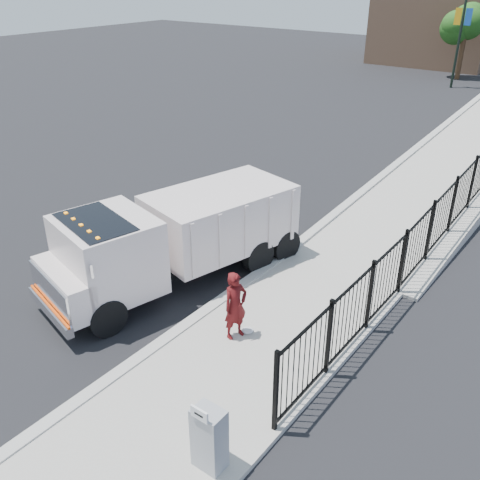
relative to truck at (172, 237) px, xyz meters
The scene contains 12 objects.
ground 2.41m from the truck, 27.15° to the right, with size 120.00×120.00×0.00m, color black.
sidewalk 4.86m from the truck, 38.29° to the right, with size 3.55×12.00×0.12m, color #9E998E.
curb 3.63m from the truck, 59.00° to the right, with size 0.30×12.00×0.16m, color #ADAAA3.
ramp 15.66m from the truck, 75.66° to the left, with size 3.95×24.00×1.70m, color #9E998E.
truck is the anchor object (origin of this frame).
worker 3.18m from the truck, 19.58° to the right, with size 0.62×0.40×1.69m, color #510E0F.
utility_cabinet 6.47m from the truck, 41.26° to the right, with size 0.55×0.40×1.25m, color gray.
arrow_sign 6.58m from the truck, 42.70° to the right, with size 0.35×0.04×0.22m, color white.
debris 3.43m from the truck, 13.76° to the right, with size 0.29×0.29×0.07m, color silver.
light_pole_0 32.13m from the truck, 93.78° to the left, with size 3.77×0.22×8.00m.
tree_0 35.71m from the truck, 94.95° to the left, with size 2.68×2.68×5.34m.
building 43.79m from the truck, 99.56° to the left, with size 10.00×10.00×8.00m, color #8C664C.
Camera 1 is at (7.45, -8.27, 7.92)m, focal length 40.00 mm.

